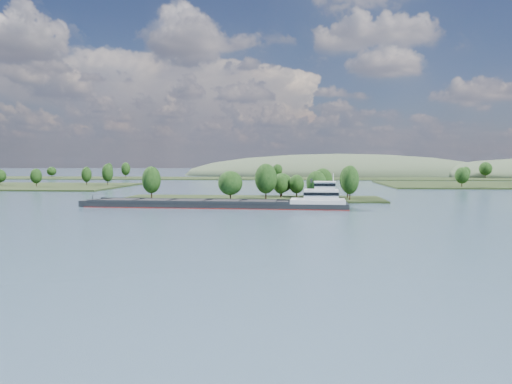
{
  "coord_description": "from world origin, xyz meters",
  "views": [
    {
      "loc": [
        17.55,
        -11.86,
        14.95
      ],
      "look_at": [
        5.75,
        130.0,
        6.0
      ],
      "focal_mm": 35.0,
      "sensor_mm": 36.0,
      "label": 1
    }
  ],
  "objects": [
    {
      "name": "ground",
      "position": [
        0.0,
        120.0,
        0.0
      ],
      "size": [
        1800.0,
        1800.0,
        0.0
      ],
      "primitive_type": "plane",
      "color": "#3E586C",
      "rests_on": "ground"
    },
    {
      "name": "tree_island",
      "position": [
        6.15,
        178.29,
        4.21
      ],
      "size": [
        100.0,
        30.0,
        14.56
      ],
      "color": "black",
      "rests_on": "ground"
    },
    {
      "name": "back_shoreline",
      "position": [
        8.7,
        399.88,
        0.66
      ],
      "size": [
        900.0,
        60.0,
        14.7
      ],
      "color": "black",
      "rests_on": "ground"
    },
    {
      "name": "hill_west",
      "position": [
        60.0,
        500.0,
        0.0
      ],
      "size": [
        320.0,
        160.0,
        44.0
      ],
      "primitive_type": "ellipsoid",
      "color": "#394831",
      "rests_on": "ground"
    },
    {
      "name": "cargo_barge",
      "position": [
        -3.36,
        145.64,
        1.47
      ],
      "size": [
        86.66,
        14.51,
        11.67
      ],
      "color": "black",
      "rests_on": "ground"
    }
  ]
}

